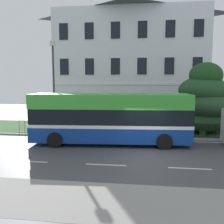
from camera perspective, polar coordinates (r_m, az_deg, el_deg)
ground_plane at (r=15.37m, az=7.84°, el=-8.53°), size 60.00×56.00×0.18m
georgian_townhouse at (r=30.30m, az=4.40°, el=11.74°), size 16.14×9.71×12.89m
iron_verge_railing at (r=18.43m, az=2.15°, el=-3.83°), size 15.84×0.04×0.97m
evergreen_tree at (r=21.05m, az=20.05°, el=1.90°), size 4.67×4.78×5.40m
single_decker_bus at (r=16.34m, az=-0.35°, el=-1.32°), size 10.29×3.13×3.27m
street_lamp_post at (r=19.72m, az=-13.05°, el=6.81°), size 0.36×0.24×6.93m
litter_bin at (r=19.63m, az=19.86°, el=-3.28°), size 0.47×0.47×1.20m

